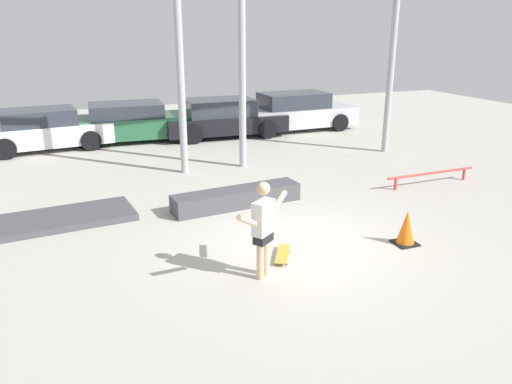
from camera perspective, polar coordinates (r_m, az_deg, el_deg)
The scene contains 13 objects.
ground_plane at distance 9.41m, azimuth 5.15°, elevation -5.85°, with size 36.00×36.00×0.00m, color #B2ADA3.
skateboarder at distance 7.83m, azimuth 0.84°, elevation -3.87°, with size 1.19×0.90×1.61m.
skateboard at distance 8.82m, azimuth 3.05°, elevation -7.10°, with size 0.57×0.78×0.08m.
grind_box at distance 11.19m, azimuth -2.18°, elevation -0.64°, with size 2.97×0.61×0.40m, color #47474C.
manual_pad at distance 11.10m, azimuth -21.66°, elevation -2.90°, with size 3.03×1.33×0.14m, color #47474C.
grind_rail at distance 13.44m, azimuth 19.39°, elevation 1.91°, with size 2.67×0.10×0.34m.
canopy_support_left at distance 13.11m, azimuth -19.46°, elevation 14.19°, with size 5.07×0.20×5.07m.
canopy_support_right at distance 14.96m, azimuth 7.53°, elevation 15.45°, with size 5.07×0.20×5.07m.
parked_car_white at distance 17.70m, azimuth -23.06°, elevation 6.54°, with size 4.19×2.14×1.33m.
parked_car_green at distance 18.15m, azimuth -14.10°, elevation 7.73°, with size 4.57×2.22×1.32m.
parked_car_black at distance 18.34m, azimuth -3.78°, elevation 8.39°, with size 4.44×2.09×1.37m.
parked_car_silver at distance 19.53m, azimuth 4.64°, elevation 9.09°, with size 4.55×1.92×1.44m.
traffic_cone at distance 9.63m, azimuth 16.81°, elevation -3.94°, with size 0.41×0.41×0.66m.
Camera 1 is at (-3.93, -7.62, 3.87)m, focal length 35.00 mm.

